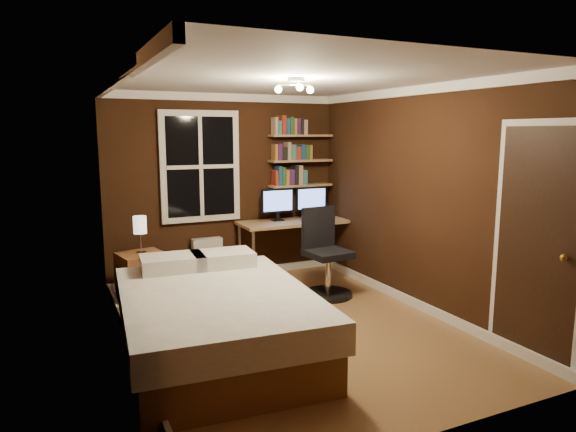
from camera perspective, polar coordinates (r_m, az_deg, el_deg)
name	(u,v)px	position (r m, az deg, el deg)	size (l,w,h in m)	color
floor	(291,328)	(5.41, 0.37, -12.35)	(4.20, 4.20, 0.00)	brown
wall_back	(225,188)	(7.03, -6.98, 3.12)	(3.20, 0.04, 2.50)	black
wall_left	(124,220)	(4.64, -17.77, -0.41)	(0.04, 4.20, 2.50)	black
wall_right	(420,200)	(5.94, 14.47, 1.78)	(0.04, 4.20, 2.50)	black
ceiling	(292,79)	(5.06, 0.40, 15.00)	(3.20, 4.20, 0.02)	white
window	(200,167)	(6.87, -9.72, 5.43)	(1.06, 0.06, 1.46)	silver
door	(536,247)	(4.89, 25.83, -3.10)	(0.03, 0.82, 2.05)	black
door_knob	(564,258)	(4.69, 28.33, -4.11)	(0.06, 0.06, 0.06)	gold
ceiling_fixture	(296,89)	(4.96, 0.91, 13.95)	(0.44, 0.44, 0.18)	beige
bookshelf_lower	(300,185)	(7.32, 1.39, 3.43)	(0.92, 0.22, 0.03)	#A57550
books_row_lower	(300,176)	(7.31, 1.40, 4.45)	(0.48, 0.16, 0.23)	maroon
bookshelf_middle	(301,161)	(7.30, 1.40, 6.17)	(0.92, 0.22, 0.03)	#A57550
books_row_middle	(301,151)	(7.29, 1.41, 7.19)	(0.54, 0.16, 0.23)	navy
bookshelf_upper	(301,136)	(7.29, 1.41, 8.92)	(0.92, 0.22, 0.03)	#A57550
books_row_upper	(301,126)	(7.29, 1.42, 9.94)	(0.54, 0.16, 0.23)	#245223
bed	(216,320)	(4.76, -8.01, -11.40)	(1.78, 2.35, 0.76)	brown
nightstand	(142,279)	(6.26, -15.87, -6.74)	(0.49, 0.49, 0.61)	brown
bedside_lamp	(140,235)	(6.14, -16.09, -2.02)	(0.15, 0.15, 0.43)	beige
radiator	(207,260)	(7.00, -8.95, -4.87)	(0.40, 0.14, 0.60)	#BCBCB8
desk	(298,225)	(7.15, 1.10, -0.95)	(1.66, 0.62, 0.79)	#A57550
monitor_left	(278,205)	(7.06, -1.17, 1.25)	(0.48, 0.12, 0.45)	black
monitor_right	(311,203)	(7.29, 2.60, 1.49)	(0.48, 0.12, 0.45)	black
desk_lamp	(346,203)	(7.36, 6.51, 1.50)	(0.14, 0.32, 0.44)	silver
office_chair	(325,262)	(6.34, 4.19, -5.09)	(0.60, 0.60, 1.09)	black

